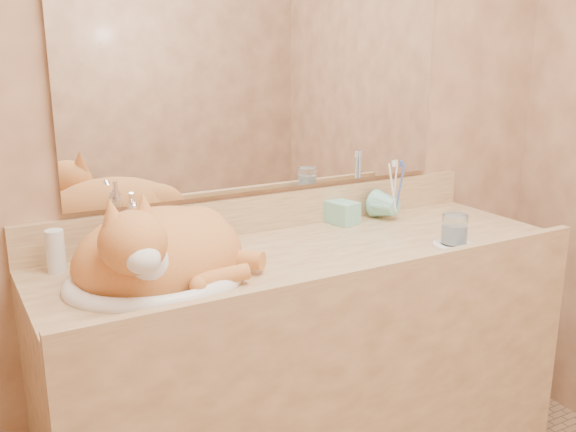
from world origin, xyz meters
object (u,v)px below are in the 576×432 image
toothbrush_cup (396,209)px  water_glass (455,229)px  vanity_counter (310,380)px  soap_dispenser (354,202)px  cat (159,248)px  sink_basin (155,255)px

toothbrush_cup → water_glass: 0.32m
vanity_counter → soap_dispenser: size_ratio=9.37×
cat → water_glass: 0.88m
water_glass → cat: bearing=168.5°
sink_basin → water_glass: bearing=3.3°
sink_basin → water_glass: size_ratio=5.08×
sink_basin → toothbrush_cup: bearing=23.3°
sink_basin → cat: (0.02, 0.02, 0.01)m
vanity_counter → sink_basin: size_ratio=3.46×
toothbrush_cup → cat: bearing=-171.1°
cat → sink_basin: bearing=-140.6°
vanity_counter → water_glass: 0.65m
sink_basin → vanity_counter: bearing=15.8°
sink_basin → soap_dispenser: size_ratio=2.71×
toothbrush_cup → water_glass: bearing=-95.0°
vanity_counter → soap_dispenser: 0.60m
sink_basin → cat: size_ratio=0.98×
cat → toothbrush_cup: 0.90m
sink_basin → cat: cat is taller
soap_dispenser → toothbrush_cup: soap_dispenser is taller
soap_dispenser → vanity_counter: bearing=-161.9°
toothbrush_cup → water_glass: water_glass is taller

